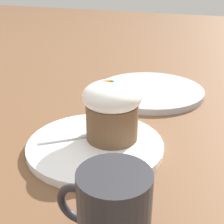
{
  "coord_description": "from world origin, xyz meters",
  "views": [
    {
      "loc": [
        -0.22,
        0.44,
        0.3
      ],
      "look_at": [
        -0.02,
        -0.03,
        0.07
      ],
      "focal_mm": 50.0,
      "sensor_mm": 36.0,
      "label": 1
    }
  ],
  "objects": [
    {
      "name": "side_plate",
      "position": [
        -0.01,
        -0.31,
        0.01
      ],
      "size": [
        0.28,
        0.28,
        0.02
      ],
      "color": "#B2B7BC",
      "rests_on": "ground_plane"
    },
    {
      "name": "spoon",
      "position": [
        0.02,
        -0.01,
        0.02
      ],
      "size": [
        0.11,
        0.1,
        0.01
      ],
      "color": "silver",
      "rests_on": "dessert_plate"
    },
    {
      "name": "dessert_plate",
      "position": [
        0.0,
        0.0,
        0.01
      ],
      "size": [
        0.25,
        0.25,
        0.01
      ],
      "color": "white",
      "rests_on": "ground_plane"
    },
    {
      "name": "coffee_cup",
      "position": [
        -0.12,
        0.2,
        0.05
      ],
      "size": [
        0.11,
        0.08,
        0.11
      ],
      "color": "#2D2D33",
      "rests_on": "ground_plane"
    },
    {
      "name": "carrot_cake",
      "position": [
        -0.02,
        -0.03,
        0.07
      ],
      "size": [
        0.11,
        0.11,
        0.11
      ],
      "color": "brown",
      "rests_on": "dessert_plate"
    },
    {
      "name": "ground_plane",
      "position": [
        0.0,
        0.0,
        0.0
      ],
      "size": [
        4.0,
        4.0,
        0.0
      ],
      "primitive_type": "plane",
      "color": "brown"
    }
  ]
}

